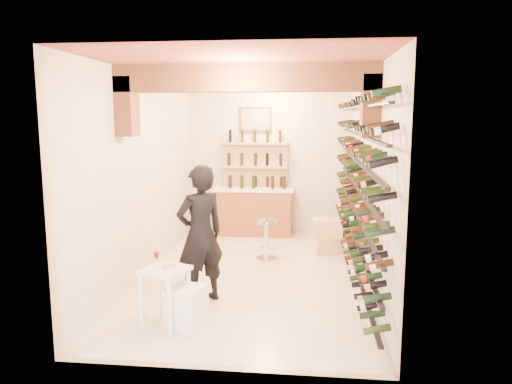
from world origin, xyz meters
The scene contains 11 objects.
ground centered at (0.00, 0.00, 0.00)m, with size 6.00×6.00×0.00m, color beige.
room_shell centered at (0.00, -0.26, 2.25)m, with size 3.52×6.02×3.21m.
wine_rack centered at (1.53, 0.00, 1.55)m, with size 0.32×5.70×2.56m.
back_counter centered at (-0.30, 2.65, 0.53)m, with size 1.70×0.62×1.29m.
back_shelving centered at (-0.30, 2.89, 1.17)m, with size 1.40×0.31×2.73m.
tasting_table centered at (-0.85, -2.02, 0.59)m, with size 0.63×0.63×0.87m.
white_stool centered at (-0.59, -2.04, 0.25)m, with size 0.40×0.40×0.50m, color white.
person centered at (-0.60, -1.20, 0.94)m, with size 0.69×0.45×1.89m, color black.
chrome_barstool centered at (0.13, 0.85, 0.41)m, with size 0.37×0.37×0.72m.
crate_lower centered at (1.22, 1.39, 0.16)m, with size 0.54×0.38×0.32m, color #D8BB77.
crate_upper centered at (1.22, 1.39, 0.48)m, with size 0.55×0.38×0.32m, color #D8BB77.
Camera 1 is at (0.84, -7.44, 2.53)m, focal length 33.86 mm.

